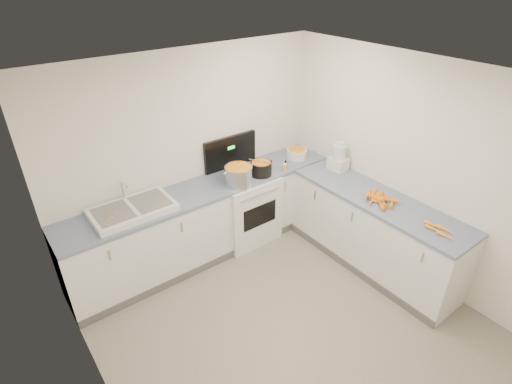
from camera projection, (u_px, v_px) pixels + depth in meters
floor at (298, 334)px, 4.05m from camera, size 3.50×4.00×0.00m
ceiling at (317, 90)px, 2.79m from camera, size 3.50×4.00×0.00m
wall_back at (191, 155)px, 4.79m from camera, size 3.50×0.00×2.50m
wall_left at (102, 334)px, 2.51m from camera, size 0.00×4.00×2.50m
wall_right at (423, 176)px, 4.33m from camera, size 0.00×4.00×2.50m
counter_back at (208, 220)px, 4.98m from camera, size 3.50×0.62×0.94m
counter_right at (373, 231)px, 4.77m from camera, size 0.62×2.20×0.94m
stove at (244, 206)px, 5.26m from camera, size 0.76×0.65×1.36m
sink at (133, 209)px, 4.26m from camera, size 0.86×0.52×0.31m
steel_pot at (239, 176)px, 4.78m from camera, size 0.43×0.43×0.25m
black_pot at (261, 169)px, 4.99m from camera, size 0.35×0.35×0.19m
wooden_spoon at (261, 162)px, 4.94m from camera, size 0.16×0.31×0.01m
mixing_bowl at (297, 154)px, 5.42m from camera, size 0.32×0.32×0.13m
extract_bottle at (285, 166)px, 5.11m from camera, size 0.04×0.04×0.11m
spice_jar at (285, 168)px, 5.08m from camera, size 0.05×0.05×0.09m
food_processor at (339, 158)px, 5.07m from camera, size 0.20×0.24×0.38m
carrot_pile at (379, 198)px, 4.47m from camera, size 0.38×0.40×0.08m
peeled_carrots at (439, 230)px, 3.97m from camera, size 0.14×0.35×0.04m
peelings at (111, 216)px, 4.08m from camera, size 0.16×0.24×0.01m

